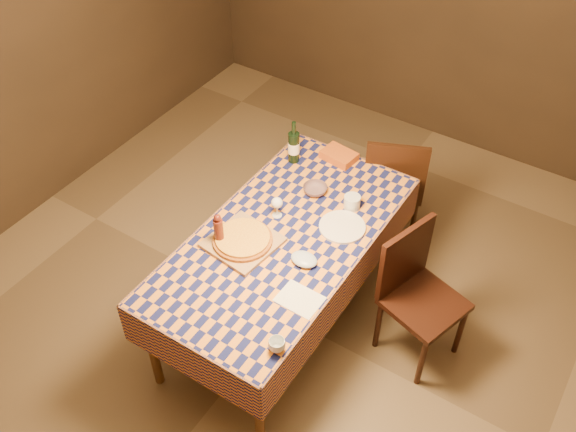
{
  "coord_description": "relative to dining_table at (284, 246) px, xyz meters",
  "views": [
    {
      "loc": [
        1.47,
        -2.23,
        3.49
      ],
      "look_at": [
        0.0,
        0.05,
        0.9
      ],
      "focal_mm": 40.0,
      "sensor_mm": 36.0,
      "label": 1
    }
  ],
  "objects": [
    {
      "name": "chair_far",
      "position": [
        0.23,
        1.08,
        -0.17
      ],
      "size": [
        0.55,
        0.56,
        0.93
      ],
      "color": "black",
      "rests_on": "ground"
    },
    {
      "name": "white_plate",
      "position": [
        0.26,
        0.25,
        0.08
      ],
      "size": [
        0.35,
        0.35,
        0.02
      ],
      "primitive_type": "cylinder",
      "rotation": [
        0.0,
        0.0,
        0.27
      ],
      "color": "white",
      "rests_on": "dining_table"
    },
    {
      "name": "wine_bottle",
      "position": [
        -0.34,
        0.64,
        0.19
      ],
      "size": [
        0.1,
        0.1,
        0.31
      ],
      "color": "black",
      "rests_on": "dining_table"
    },
    {
      "name": "pepper_mill",
      "position": [
        -0.28,
        -0.25,
        0.19
      ],
      "size": [
        0.07,
        0.07,
        0.24
      ],
      "color": "#481610",
      "rests_on": "dining_table"
    },
    {
      "name": "deli_tub",
      "position": [
        0.22,
        0.45,
        0.12
      ],
      "size": [
        0.13,
        0.13,
        0.09
      ],
      "primitive_type": "cylinder",
      "rotation": [
        0.0,
        0.0,
        0.26
      ],
      "color": "silver",
      "rests_on": "dining_table"
    },
    {
      "name": "takeout_container",
      "position": [
        -0.09,
        0.82,
        0.1
      ],
      "size": [
        0.24,
        0.19,
        0.06
      ],
      "primitive_type": "cube",
      "rotation": [
        0.0,
        0.0,
        -0.13
      ],
      "color": "#B14F17",
      "rests_on": "dining_table"
    },
    {
      "name": "chair_right",
      "position": [
        0.77,
        0.27,
        -0.17
      ],
      "size": [
        0.53,
        0.53,
        0.93
      ],
      "color": "black",
      "rests_on": "ground"
    },
    {
      "name": "tumbler",
      "position": [
        0.41,
        -0.68,
        0.11
      ],
      "size": [
        0.1,
        0.1,
        0.07
      ],
      "primitive_type": "imported",
      "rotation": [
        0.0,
        0.0,
        -0.13
      ],
      "color": "white",
      "rests_on": "dining_table"
    },
    {
      "name": "dining_table",
      "position": [
        0.0,
        0.0,
        0.0
      ],
      "size": [
        0.94,
        1.84,
        0.77
      ],
      "color": "brown",
      "rests_on": "ground"
    },
    {
      "name": "pizza",
      "position": [
        -0.17,
        -0.18,
        0.12
      ],
      "size": [
        0.46,
        0.46,
        0.04
      ],
      "color": "brown",
      "rests_on": "cutting_board"
    },
    {
      "name": "cutting_board",
      "position": [
        -0.17,
        -0.18,
        0.09
      ],
      "size": [
        0.42,
        0.42,
        0.02
      ],
      "primitive_type": "cube",
      "rotation": [
        0.0,
        0.0,
        -0.12
      ],
      "color": "#9F764B",
      "rests_on": "dining_table"
    },
    {
      "name": "wine_glass",
      "position": [
        -0.13,
        0.13,
        0.18
      ],
      "size": [
        0.07,
        0.07,
        0.14
      ],
      "color": "silver",
      "rests_on": "dining_table"
    },
    {
      "name": "flour_patch",
      "position": [
        0.33,
        -0.35,
        0.08
      ],
      "size": [
        0.24,
        0.19,
        0.0
      ],
      "primitive_type": "cube",
      "rotation": [
        0.0,
        0.0,
        -0.03
      ],
      "color": "silver",
      "rests_on": "dining_table"
    },
    {
      "name": "flour_bag",
      "position": [
        0.21,
        -0.11,
        0.1
      ],
      "size": [
        0.19,
        0.16,
        0.05
      ],
      "primitive_type": "ellipsoid",
      "rotation": [
        0.0,
        0.0,
        -0.28
      ],
      "color": "#A5B9D3",
      "rests_on": "dining_table"
    },
    {
      "name": "room",
      "position": [
        0.0,
        0.0,
        0.66
      ],
      "size": [
        5.0,
        5.1,
        2.7
      ],
      "color": "brown",
      "rests_on": "ground"
    },
    {
      "name": "bowl",
      "position": [
        -0.05,
        0.44,
        0.1
      ],
      "size": [
        0.2,
        0.2,
        0.05
      ],
      "primitive_type": "imported",
      "rotation": [
        0.0,
        0.0,
        -0.37
      ],
      "color": "#604850",
      "rests_on": "dining_table"
    }
  ]
}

